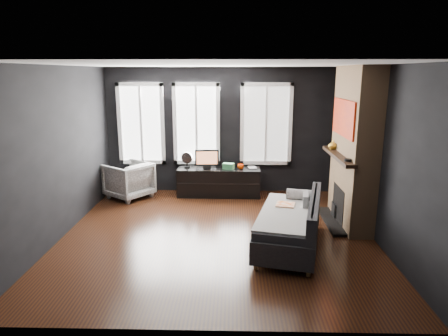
{
  "coord_description": "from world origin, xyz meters",
  "views": [
    {
      "loc": [
        0.26,
        -6.1,
        2.59
      ],
      "look_at": [
        0.1,
        0.3,
        1.05
      ],
      "focal_mm": 32.0,
      "sensor_mm": 36.0,
      "label": 1
    }
  ],
  "objects_px": {
    "sofa": "(289,222)",
    "mug": "(241,166)",
    "book": "(248,163)",
    "monitor": "(207,158)",
    "mantel_vase": "(333,145)",
    "armchair": "(129,178)",
    "media_console": "(219,182)"
  },
  "relations": [
    {
      "from": "sofa",
      "to": "mug",
      "type": "height_order",
      "value": "sofa"
    },
    {
      "from": "sofa",
      "to": "book",
      "type": "relative_size",
      "value": 8.14
    },
    {
      "from": "sofa",
      "to": "monitor",
      "type": "bearing_deg",
      "value": 132.06
    },
    {
      "from": "mantel_vase",
      "to": "armchair",
      "type": "bearing_deg",
      "value": 167.32
    },
    {
      "from": "armchair",
      "to": "mantel_vase",
      "type": "bearing_deg",
      "value": 113.92
    },
    {
      "from": "media_console",
      "to": "monitor",
      "type": "height_order",
      "value": "monitor"
    },
    {
      "from": "sofa",
      "to": "armchair",
      "type": "xyz_separation_m",
      "value": [
        -3.05,
        2.39,
        0.01
      ]
    },
    {
      "from": "monitor",
      "to": "mug",
      "type": "distance_m",
      "value": 0.73
    },
    {
      "from": "sofa",
      "to": "armchair",
      "type": "relative_size",
      "value": 2.27
    },
    {
      "from": "monitor",
      "to": "sofa",
      "type": "bearing_deg",
      "value": -65.36
    },
    {
      "from": "armchair",
      "to": "mug",
      "type": "bearing_deg",
      "value": 130.0
    },
    {
      "from": "sofa",
      "to": "media_console",
      "type": "xyz_separation_m",
      "value": [
        -1.16,
        2.59,
        -0.1
      ]
    },
    {
      "from": "armchair",
      "to": "media_console",
      "type": "xyz_separation_m",
      "value": [
        1.89,
        0.2,
        -0.11
      ]
    },
    {
      "from": "sofa",
      "to": "mantel_vase",
      "type": "height_order",
      "value": "mantel_vase"
    },
    {
      "from": "media_console",
      "to": "book",
      "type": "height_order",
      "value": "book"
    },
    {
      "from": "media_console",
      "to": "monitor",
      "type": "relative_size",
      "value": 3.42
    },
    {
      "from": "book",
      "to": "mantel_vase",
      "type": "bearing_deg",
      "value": -37.36
    },
    {
      "from": "sofa",
      "to": "mantel_vase",
      "type": "bearing_deg",
      "value": 70.8
    },
    {
      "from": "media_console",
      "to": "mug",
      "type": "relative_size",
      "value": 13.45
    },
    {
      "from": "monitor",
      "to": "armchair",
      "type": "bearing_deg",
      "value": -177.38
    },
    {
      "from": "book",
      "to": "mug",
      "type": "bearing_deg",
      "value": -151.65
    },
    {
      "from": "monitor",
      "to": "book",
      "type": "xyz_separation_m",
      "value": [
        0.88,
        0.04,
        -0.11
      ]
    },
    {
      "from": "book",
      "to": "sofa",
      "type": "bearing_deg",
      "value": -78.56
    },
    {
      "from": "mug",
      "to": "book",
      "type": "bearing_deg",
      "value": 28.35
    },
    {
      "from": "armchair",
      "to": "mug",
      "type": "relative_size",
      "value": 6.38
    },
    {
      "from": "sofa",
      "to": "monitor",
      "type": "xyz_separation_m",
      "value": [
        -1.41,
        2.58,
        0.42
      ]
    },
    {
      "from": "armchair",
      "to": "book",
      "type": "height_order",
      "value": "book"
    },
    {
      "from": "sofa",
      "to": "media_console",
      "type": "bearing_deg",
      "value": 127.52
    },
    {
      "from": "monitor",
      "to": "book",
      "type": "bearing_deg",
      "value": -1.57
    },
    {
      "from": "sofa",
      "to": "mantel_vase",
      "type": "relative_size",
      "value": 11.1
    },
    {
      "from": "media_console",
      "to": "book",
      "type": "xyz_separation_m",
      "value": [
        0.63,
        0.03,
        0.42
      ]
    },
    {
      "from": "sofa",
      "to": "book",
      "type": "bearing_deg",
      "value": 114.83
    }
  ]
}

